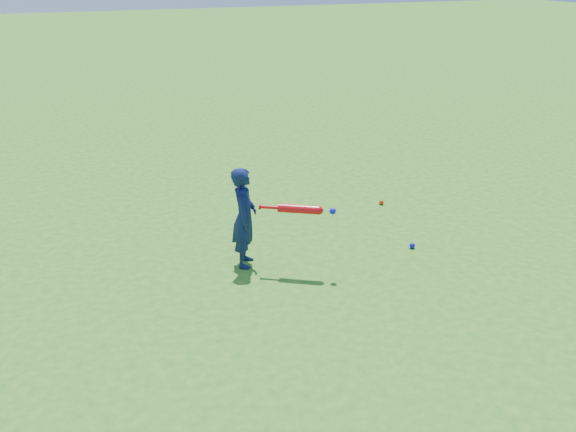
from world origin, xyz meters
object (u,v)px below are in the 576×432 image
object	(u,v)px
child	(244,217)
ground_ball_red	(381,202)
ground_ball_blue	(412,246)
bat_swing	(302,209)

from	to	relation	value
child	ground_ball_red	bearing A→B (deg)	-41.70
ground_ball_blue	bat_swing	distance (m)	1.65
ground_ball_blue	bat_swing	world-z (taller)	bat_swing
ground_ball_red	bat_swing	xyz separation A→B (m)	(-1.90, -1.48, 0.71)
child	ground_ball_red	world-z (taller)	child
ground_ball_red	bat_swing	size ratio (longest dim) A/B	0.09
ground_ball_blue	ground_ball_red	bearing A→B (deg)	74.18
child	bat_swing	bearing A→B (deg)	-102.22
bat_swing	ground_ball_blue	bearing A→B (deg)	33.10
child	bat_swing	size ratio (longest dim) A/B	1.56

